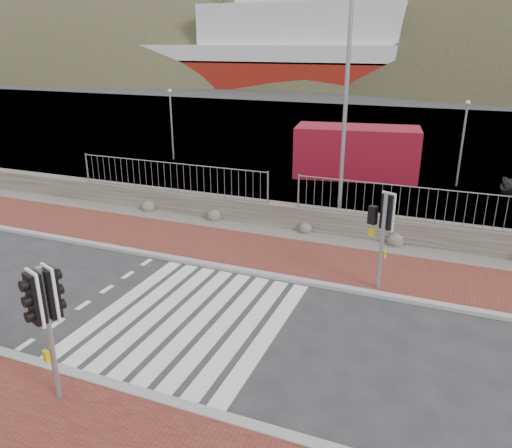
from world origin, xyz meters
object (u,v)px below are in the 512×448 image
at_px(traffic_signal_near, 45,307).
at_px(traffic_signal_far, 383,220).
at_px(streetlight, 350,96).
at_px(ferry, 262,51).
at_px(shipping_container, 356,152).

height_order(traffic_signal_near, traffic_signal_far, traffic_signal_far).
height_order(traffic_signal_near, streetlight, streetlight).
bearing_deg(ferry, traffic_signal_near, -71.62).
bearing_deg(traffic_signal_far, ferry, -41.57).
bearing_deg(traffic_signal_near, streetlight, 95.84).
bearing_deg(traffic_signal_near, traffic_signal_far, 74.58).
distance_m(traffic_signal_near, streetlight, 12.49).
bearing_deg(streetlight, shipping_container, 96.23).
height_order(ferry, traffic_signal_near, ferry).
xyz_separation_m(traffic_signal_near, traffic_signal_far, (5.02, 7.08, 0.03)).
xyz_separation_m(ferry, streetlight, (26.74, -59.80, -0.47)).
bearing_deg(streetlight, traffic_signal_far, -68.25).
xyz_separation_m(traffic_signal_far, shipping_container, (-3.17, 12.53, -0.81)).
relative_size(ferry, traffic_signal_far, 17.25).
distance_m(ferry, streetlight, 65.51).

